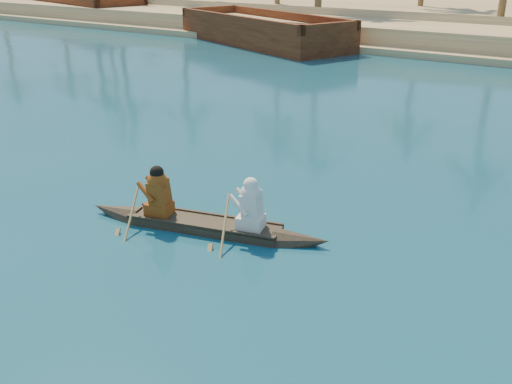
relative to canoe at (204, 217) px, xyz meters
The scene contains 5 objects.
sandy_embankment 47.29m from the canoe, 99.74° to the left, with size 150.00×51.00×1.50m.
shrub_cluster 32.25m from the canoe, 104.37° to the left, with size 100.00×6.00×2.40m, color #223B15, non-canonical shape.
canoe is the anchor object (origin of this frame).
barge_left 43.51m from the canoe, 142.10° to the left, with size 14.26×7.66×2.26m.
barge_mid 25.52m from the canoe, 120.33° to the left, with size 13.15×8.49×2.08m.
Camera 1 is at (14.43, -7.59, 5.00)m, focal length 40.00 mm.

